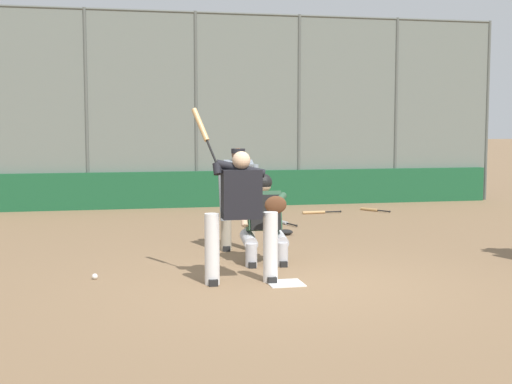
% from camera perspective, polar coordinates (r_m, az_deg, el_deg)
% --- Properties ---
extents(ground_plane, '(160.00, 160.00, 0.00)m').
position_cam_1_polar(ground_plane, '(8.88, 2.36, -7.34)').
color(ground_plane, '#846647').
extents(home_plate_marker, '(0.43, 0.43, 0.01)m').
position_cam_1_polar(home_plate_marker, '(8.88, 2.37, -7.30)').
color(home_plate_marker, white).
rests_on(home_plate_marker, ground_plane).
extents(backstop_fence, '(15.26, 0.08, 4.61)m').
position_cam_1_polar(backstop_fence, '(17.03, -4.83, 6.85)').
color(backstop_fence, '#515651').
rests_on(backstop_fence, ground_plane).
extents(padding_wall, '(14.87, 0.18, 0.85)m').
position_cam_1_polar(padding_wall, '(17.00, -4.73, 0.22)').
color(padding_wall, '#19512D').
rests_on(padding_wall, ground_plane).
extents(bleachers_beyond, '(10.62, 2.50, 1.48)m').
position_cam_1_polar(bleachers_beyond, '(19.48, -8.94, 1.01)').
color(bleachers_beyond, slate).
rests_on(bleachers_beyond, ground_plane).
extents(batter_at_plate, '(1.03, 0.60, 2.17)m').
position_cam_1_polar(batter_at_plate, '(8.76, -1.24, -1.59)').
color(batter_at_plate, silver).
rests_on(batter_at_plate, ground_plane).
extents(catcher_behind_plate, '(0.67, 0.79, 1.27)m').
position_cam_1_polar(catcher_behind_plate, '(10.00, 0.68, -2.05)').
color(catcher_behind_plate, '#B7B7BC').
rests_on(catcher_behind_plate, ground_plane).
extents(umpire_home, '(0.65, 0.42, 1.60)m').
position_cam_1_polar(umpire_home, '(11.04, -1.44, -0.32)').
color(umpire_home, gray).
rests_on(umpire_home, ground_plane).
extents(spare_bat_near_backstop, '(0.47, 0.71, 0.07)m').
position_cam_1_polar(spare_bat_near_backstop, '(16.39, 9.22, -1.40)').
color(spare_bat_near_backstop, black).
rests_on(spare_bat_near_backstop, ground_plane).
extents(spare_bat_by_padding, '(0.29, 0.89, 0.07)m').
position_cam_1_polar(spare_bat_by_padding, '(14.14, 2.11, -2.42)').
color(spare_bat_by_padding, black).
rests_on(spare_bat_by_padding, ground_plane).
extents(spare_bat_third_base_side, '(0.91, 0.11, 0.07)m').
position_cam_1_polar(spare_bat_third_base_side, '(15.76, 4.88, -1.63)').
color(spare_bat_third_base_side, black).
rests_on(spare_bat_third_base_side, ground_plane).
extents(fielding_glove_on_dirt, '(0.29, 0.22, 0.10)m').
position_cam_1_polar(fielding_glove_on_dirt, '(12.68, 2.31, -3.25)').
color(fielding_glove_on_dirt, black).
rests_on(fielding_glove_on_dirt, ground_plane).
extents(baseball_loose, '(0.07, 0.07, 0.07)m').
position_cam_1_polar(baseball_loose, '(9.34, -12.77, -6.60)').
color(baseball_loose, white).
rests_on(baseball_loose, ground_plane).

